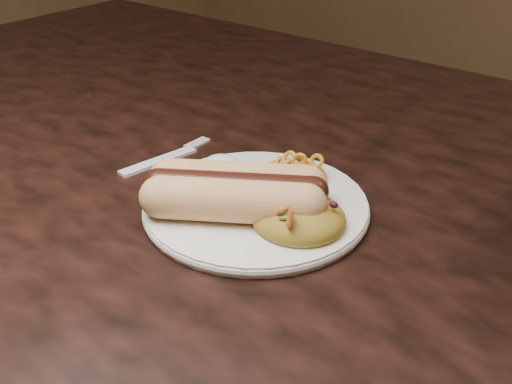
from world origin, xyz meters
The scene contains 7 objects.
table centered at (0.00, 0.00, 0.66)m, with size 1.60×0.90×0.75m.
plate centered at (0.08, -0.11, 0.76)m, with size 0.23×0.23×0.01m, color white.
hotdog centered at (0.08, -0.14, 0.78)m, with size 0.14×0.14×0.04m.
mac_and_cheese centered at (0.09, -0.05, 0.78)m, with size 0.07×0.07×0.03m, color gold.
sour_cream centered at (0.02, -0.09, 0.78)m, with size 0.04×0.04×0.03m, color white.
taco_salad centered at (0.14, -0.12, 0.78)m, with size 0.09×0.09×0.04m.
fork centered at (-0.07, -0.10, 0.75)m, with size 0.02×0.15×0.00m, color silver.
Camera 1 is at (0.41, -0.52, 1.07)m, focal length 42.00 mm.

